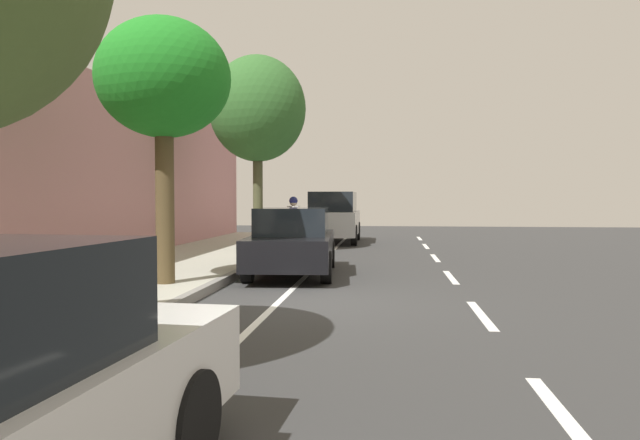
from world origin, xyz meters
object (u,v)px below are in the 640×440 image
cyclist_with_backpack (293,218)px  parked_suv_silver_nearest (334,217)px  street_tree_near_cyclist (258,110)px  parked_sedan_black_second (293,242)px  bicycle_at_curb (297,242)px  street_tree_mid_block (164,81)px

cyclist_with_backpack → parked_suv_silver_nearest: bearing=-101.8°
cyclist_with_backpack → street_tree_near_cyclist: (1.07, 0.33, 3.44)m
parked_sedan_black_second → bicycle_at_curb: 5.07m
cyclist_with_backpack → street_tree_near_cyclist: bearing=17.0°
bicycle_at_curb → street_tree_mid_block: street_tree_mid_block is taller
parked_sedan_black_second → street_tree_near_cyclist: bearing=-69.1°
parked_suv_silver_nearest → bicycle_at_curb: parked_suv_silver_nearest is taller
parked_suv_silver_nearest → bicycle_at_curb: bearing=81.7°
parked_sedan_black_second → cyclist_with_backpack: 5.53m
parked_sedan_black_second → parked_suv_silver_nearest: bearing=-90.2°
parked_sedan_black_second → street_tree_near_cyclist: 6.66m
cyclist_with_backpack → parked_sedan_black_second: bearing=99.2°
parked_sedan_black_second → bicycle_at_curb: (0.67, -5.01, -0.39)m
street_tree_mid_block → bicycle_at_curb: bearing=-99.4°
street_tree_near_cyclist → street_tree_mid_block: 7.86m
parked_sedan_black_second → street_tree_near_cyclist: (1.95, -5.12, 3.79)m
parked_suv_silver_nearest → cyclist_with_backpack: parked_suv_silver_nearest is taller
parked_suv_silver_nearest → street_tree_mid_block: size_ratio=0.97×
street_tree_mid_block → cyclist_with_backpack: bearing=-97.4°
parked_suv_silver_nearest → street_tree_near_cyclist: bearing=67.1°
bicycle_at_curb → street_tree_near_cyclist: (1.28, -0.11, 4.18)m
street_tree_near_cyclist → street_tree_mid_block: street_tree_near_cyclist is taller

